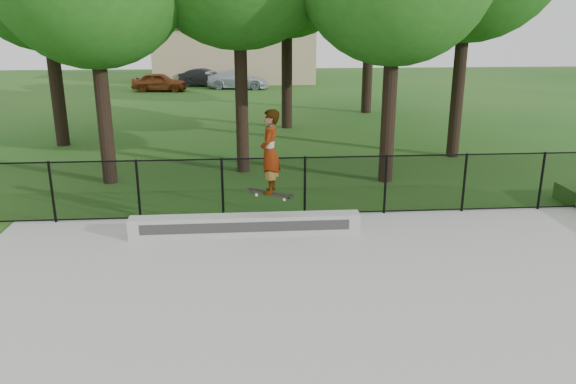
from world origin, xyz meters
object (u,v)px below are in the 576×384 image
object	(u,v)px
car_b	(206,77)
skater_airborne	(270,153)
car_a	(160,82)
grind_ledge	(246,225)
car_c	(238,80)

from	to	relation	value
car_b	skater_airborne	bearing A→B (deg)	-159.73
car_a	car_b	bearing A→B (deg)	-41.53
car_a	skater_airborne	xyz separation A→B (m)	(6.19, -27.59, 1.36)
car_a	car_b	size ratio (longest dim) A/B	1.03
car_a	skater_airborne	bearing A→B (deg)	-161.65
grind_ledge	skater_airborne	size ratio (longest dim) A/B	2.59
grind_ledge	car_c	distance (m)	28.40
skater_airborne	car_a	bearing A→B (deg)	102.63
car_b	car_c	distance (m)	2.90
car_c	car_a	bearing A→B (deg)	110.36
car_a	car_c	size ratio (longest dim) A/B	0.92
car_a	car_b	xyz separation A→B (m)	(3.00, 2.78, 0.02)
car_a	grind_ledge	bearing A→B (deg)	-162.66
grind_ledge	car_a	world-z (taller)	car_a
car_a	car_c	bearing A→B (deg)	-73.51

